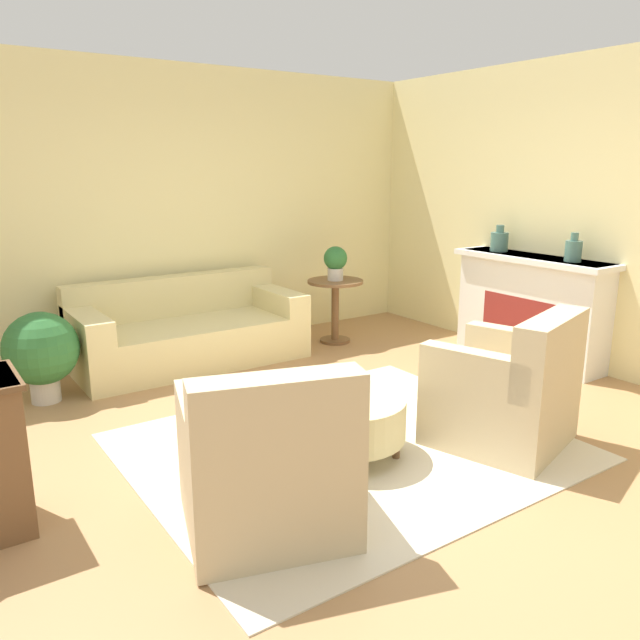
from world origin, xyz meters
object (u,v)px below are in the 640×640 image
Objects in this scene: armchair_right at (508,393)px; side_table at (335,299)px; ottoman_table at (346,418)px; couch at (188,333)px; vase_mantel_near at (499,241)px; vase_mantel_far at (573,250)px; potted_plant_floor at (41,351)px; armchair_left at (267,467)px; potted_plant_on_side_table at (335,261)px.

armchair_right is 1.51× the size of side_table.
ottoman_table is 2.70m from side_table.
couch is 2.77× the size of ottoman_table.
couch is 3.17m from vase_mantel_near.
side_table is at bearing -8.14° from couch.
vase_mantel_near reaches higher than vase_mantel_far.
couch is at bearing 13.72° from potted_plant_floor.
couch reaches higher than potted_plant_floor.
side_table is 1.76m from vase_mantel_near.
vase_mantel_near is (1.68, 1.55, 0.76)m from armchair_right.
ottoman_table is (-1.00, 0.47, -0.10)m from armchair_right.
vase_mantel_near is (3.53, 1.55, 0.76)m from armchair_left.
ottoman_table is at bearing 28.79° from armchair_left.
potted_plant_floor reaches higher than ottoman_table.
couch is 1.59m from side_table.
vase_mantel_near is at bearing 23.68° from armchair_left.
vase_mantel_far is (-0.00, -0.82, -0.00)m from vase_mantel_near.
armchair_left is 1.51× the size of side_table.
potted_plant_floor is (-2.93, -0.11, -0.04)m from side_table.
armchair_left reaches higher than couch.
vase_mantel_far is at bearing 5.54° from ottoman_table.
ottoman_table is 2.97× the size of vase_mantel_near.
couch is at bearing 91.28° from ottoman_table.
armchair_right is at bearing -47.04° from potted_plant_floor.
couch is at bearing 141.27° from vase_mantel_far.
side_table is (1.57, -0.22, 0.17)m from couch.
vase_mantel_near is 0.73× the size of potted_plant_on_side_table.
armchair_right is 3.94× the size of vase_mantel_near.
side_table is at bearing 48.73° from armchair_left.
couch is 1.69m from potted_plant_on_side_table.
vase_mantel_far reaches higher than ottoman_table.
vase_mantel_near reaches higher than armchair_right.
vase_mantel_near is at bearing -14.25° from potted_plant_floor.
side_table is 2.93m from potted_plant_floor.
ottoman_table is 1.05× the size of potted_plant_floor.
vase_mantel_far is at bearing -24.44° from potted_plant_floor.
couch is at bearing 171.86° from side_table.
couch is at bearing 171.86° from potted_plant_on_side_table.
potted_plant_floor reaches higher than side_table.
armchair_left is 3.93m from vase_mantel_near.
potted_plant_on_side_table is at bearing -8.14° from couch.
side_table is 0.92× the size of potted_plant_floor.
armchair_left and armchair_right have the same top height.
couch is 2.09× the size of armchair_left.
couch is 2.09× the size of armchair_right.
couch is at bearing 109.78° from armchair_right.
couch is at bearing 153.36° from vase_mantel_near.
couch is 3.16× the size of side_table.
side_table is (2.37, 2.70, 0.10)m from armchair_left.
side_table is at bearing 55.81° from ottoman_table.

